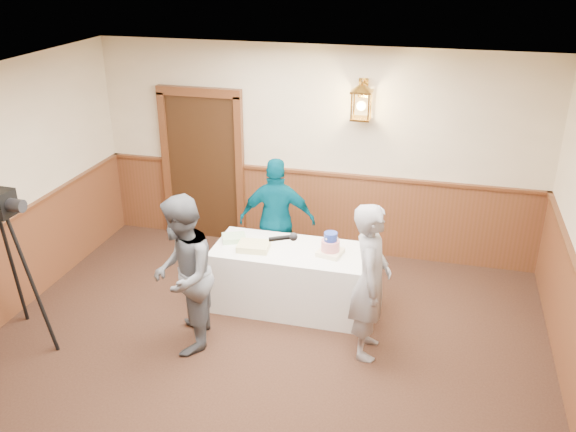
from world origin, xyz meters
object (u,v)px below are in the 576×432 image
tiered_cake (330,246)px  interviewer (183,275)px  baker (370,281)px  assistant_p (277,221)px  tv_camera_rig (7,278)px  display_table (292,278)px  sheet_cake_green (234,238)px  sheet_cake_yellow (254,246)px

tiered_cake → interviewer: 1.67m
baker → assistant_p: baker is taller
tiered_cake → tv_camera_rig: 3.41m
display_table → tv_camera_rig: tv_camera_rig is taller
display_table → tiered_cake: size_ratio=5.88×
interviewer → tv_camera_rig: 1.81m
tv_camera_rig → display_table: bearing=30.7°
interviewer → tv_camera_rig: tv_camera_rig is taller
sheet_cake_green → baker: size_ratio=0.16×
tiered_cake → assistant_p: 1.00m
display_table → interviewer: size_ratio=1.06×
baker → tiered_cake: bearing=36.2°
tiered_cake → sheet_cake_yellow: size_ratio=0.87×
display_table → tiered_cake: bearing=-2.0°
tiered_cake → sheet_cake_green: tiered_cake is taller
assistant_p → tv_camera_rig: tv_camera_rig is taller
display_table → assistant_p: (-0.35, 0.61, 0.43)m
assistant_p → baker: bearing=127.2°
assistant_p → interviewer: bearing=62.6°
tiered_cake → baker: size_ratio=0.18×
assistant_p → tv_camera_rig: size_ratio=0.91×
display_table → baker: (0.97, -0.66, 0.46)m
tiered_cake → assistant_p: size_ratio=0.19×
tiered_cake → tv_camera_rig: bearing=-155.0°
display_table → tiered_cake: tiered_cake is taller
baker → assistant_p: (-1.32, 1.26, -0.04)m
sheet_cake_yellow → sheet_cake_green: size_ratio=1.31×
display_table → sheet_cake_yellow: size_ratio=5.12×
display_table → tv_camera_rig: size_ratio=1.02×
sheet_cake_yellow → baker: 1.50m
sheet_cake_yellow → tv_camera_rig: (-2.22, -1.34, 0.01)m
tiered_cake → sheet_cake_green: size_ratio=1.14×
display_table → sheet_cake_yellow: sheet_cake_yellow is taller
tiered_cake → sheet_cake_green: bearing=176.9°
tv_camera_rig → baker: bearing=14.4°
baker → assistant_p: size_ratio=1.04×
tiered_cake → display_table: bearing=178.0°
tv_camera_rig → sheet_cake_yellow: bearing=33.1°
interviewer → tv_camera_rig: bearing=-92.1°
tiered_cake → sheet_cake_green: 1.16m
sheet_cake_yellow → tv_camera_rig: bearing=-148.9°
display_table → sheet_cake_green: size_ratio=6.69×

